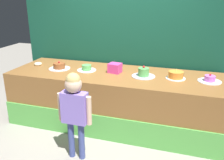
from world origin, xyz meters
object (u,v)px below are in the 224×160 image
cake_far_left (59,66)px  cake_left (87,68)px  pink_box (115,68)px  cake_right (176,75)px  child_figure (74,105)px  cake_center (144,73)px  donut (38,64)px  cake_far_right (210,79)px

cake_far_left → cake_left: cake_far_left is taller
pink_box → cake_right: bearing=-1.2°
child_figure → cake_left: 1.07m
pink_box → cake_center: cake_center is taller
donut → cake_right: cake_right is taller
pink_box → cake_left: size_ratio=0.60×
pink_box → cake_far_left: (-0.92, -0.08, -0.03)m
cake_center → cake_left: bearing=178.1°
cake_far_left → cake_far_right: (2.30, 0.08, -0.01)m
pink_box → cake_left: bearing=-175.8°
pink_box → cake_far_left: pink_box is taller
child_figure → cake_left: child_figure is taller
pink_box → cake_right: size_ratio=0.65×
cake_center → cake_right: 0.46m
cake_far_right → donut: bearing=179.8°
cake_left → cake_right: bearing=0.6°
cake_left → cake_center: bearing=-1.9°
pink_box → cake_center: bearing=-7.9°
child_figure → pink_box: child_figure is taller
donut → pink_box: bearing=-0.1°
child_figure → cake_left: size_ratio=3.78×
cake_center → cake_far_right: 0.92m
cake_far_left → cake_left: bearing=6.2°
donut → cake_center: cake_center is taller
child_figure → cake_center: 1.20m
cake_far_right → pink_box: bearing=179.7°
cake_far_left → cake_far_right: bearing=1.9°
cake_far_left → cake_left: size_ratio=1.14×
cake_left → cake_far_right: cake_far_right is taller
cake_far_left → cake_right: bearing=2.0°
pink_box → cake_right: 0.92m
child_figure → cake_center: (0.65, 1.00, 0.16)m
cake_far_right → cake_center: bearing=-176.5°
pink_box → cake_far_right: (1.38, -0.01, -0.04)m
child_figure → pink_box: (0.19, 1.06, 0.18)m
cake_left → cake_center: size_ratio=0.87×
cake_left → pink_box: bearing=4.2°
child_figure → cake_right: child_figure is taller
donut → cake_center: size_ratio=0.38×
cake_right → cake_far_left: bearing=-178.0°
cake_left → cake_far_left: bearing=-173.8°
cake_right → cake_far_right: cake_right is taller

